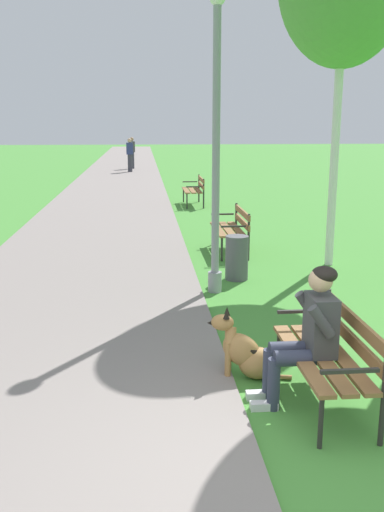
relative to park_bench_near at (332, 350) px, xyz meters
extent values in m
plane|color=#478E38|center=(-0.51, -1.15, -0.51)|extent=(120.00, 120.00, 0.00)
cube|color=gray|center=(-2.61, 22.85, -0.49)|extent=(3.66, 60.00, 0.04)
cube|color=olive|center=(-0.27, 0.00, -0.06)|extent=(0.14, 1.50, 0.04)
cube|color=olive|center=(-0.10, 0.00, -0.06)|extent=(0.14, 1.50, 0.04)
cube|color=olive|center=(0.08, 0.00, -0.06)|extent=(0.14, 1.50, 0.04)
cube|color=olive|center=(0.18, 0.00, 0.08)|extent=(0.04, 1.50, 0.11)
cube|color=olive|center=(0.18, 0.00, 0.26)|extent=(0.04, 1.50, 0.11)
cylinder|color=#2D2B28|center=(-0.30, 0.69, -0.29)|extent=(0.04, 0.04, 0.45)
cylinder|color=#2D2B28|center=(0.18, 0.69, -0.09)|extent=(0.04, 0.04, 0.85)
cube|color=#2D2B28|center=(-0.10, 0.69, 0.12)|extent=(0.45, 0.04, 0.03)
cylinder|color=#2D2B28|center=(-0.30, -0.69, -0.29)|extent=(0.04, 0.04, 0.45)
cylinder|color=#2D2B28|center=(0.18, -0.69, -0.09)|extent=(0.04, 0.04, 0.85)
cube|color=#2D2B28|center=(-0.10, -0.69, 0.12)|extent=(0.45, 0.04, 0.03)
cube|color=olive|center=(-0.19, 6.05, -0.06)|extent=(0.14, 1.50, 0.04)
cube|color=olive|center=(-0.02, 6.05, -0.06)|extent=(0.14, 1.50, 0.04)
cube|color=olive|center=(0.16, 6.05, -0.06)|extent=(0.14, 1.50, 0.04)
cube|color=olive|center=(0.26, 6.05, 0.08)|extent=(0.04, 1.50, 0.11)
cube|color=olive|center=(0.26, 6.05, 0.26)|extent=(0.04, 1.50, 0.11)
cylinder|color=#2D2B28|center=(-0.22, 6.74, -0.29)|extent=(0.04, 0.04, 0.45)
cylinder|color=#2D2B28|center=(0.26, 6.74, -0.09)|extent=(0.04, 0.04, 0.85)
cube|color=#2D2B28|center=(-0.02, 6.74, 0.12)|extent=(0.45, 0.04, 0.03)
cylinder|color=#2D2B28|center=(-0.22, 5.36, -0.29)|extent=(0.04, 0.04, 0.45)
cylinder|color=#2D2B28|center=(0.26, 5.36, -0.09)|extent=(0.04, 0.04, 0.85)
cube|color=#2D2B28|center=(-0.02, 5.36, 0.12)|extent=(0.45, 0.04, 0.03)
cube|color=olive|center=(-0.32, 12.42, -0.06)|extent=(0.14, 1.50, 0.04)
cube|color=olive|center=(-0.15, 12.42, -0.06)|extent=(0.14, 1.50, 0.04)
cube|color=olive|center=(0.03, 12.42, -0.06)|extent=(0.14, 1.50, 0.04)
cube|color=olive|center=(0.13, 12.42, 0.08)|extent=(0.04, 1.50, 0.11)
cube|color=olive|center=(0.13, 12.42, 0.26)|extent=(0.04, 1.50, 0.11)
cylinder|color=#2D2B28|center=(-0.35, 13.11, -0.29)|extent=(0.04, 0.04, 0.45)
cylinder|color=#2D2B28|center=(0.13, 13.11, -0.09)|extent=(0.04, 0.04, 0.85)
cube|color=#2D2B28|center=(-0.15, 13.11, 0.12)|extent=(0.45, 0.04, 0.03)
cylinder|color=#2D2B28|center=(-0.35, 11.73, -0.29)|extent=(0.04, 0.04, 0.45)
cylinder|color=#2D2B28|center=(0.13, 11.73, -0.09)|extent=(0.04, 0.04, 0.85)
cube|color=#2D2B28|center=(-0.15, 11.73, 0.12)|extent=(0.45, 0.04, 0.03)
cylinder|color=#33384C|center=(-0.31, 0.14, -0.04)|extent=(0.42, 0.14, 0.14)
cylinder|color=#33384C|center=(-0.52, 0.14, -0.28)|extent=(0.11, 0.11, 0.47)
cube|color=silver|center=(-0.60, 0.14, -0.48)|extent=(0.24, 0.09, 0.07)
cylinder|color=#33384C|center=(-0.31, -0.06, -0.04)|extent=(0.42, 0.14, 0.14)
cylinder|color=#33384C|center=(-0.52, -0.06, -0.28)|extent=(0.11, 0.11, 0.47)
cube|color=silver|center=(-0.60, -0.06, -0.48)|extent=(0.24, 0.09, 0.07)
cube|color=#3F3F42|center=(-0.10, 0.04, 0.22)|extent=(0.22, 0.36, 0.52)
cylinder|color=#3F3F42|center=(-0.16, 0.24, 0.32)|extent=(0.25, 0.09, 0.30)
cylinder|color=#3F3F42|center=(-0.16, -0.16, 0.32)|extent=(0.25, 0.09, 0.30)
sphere|color=tan|center=(-0.12, 0.04, 0.62)|extent=(0.21, 0.21, 0.21)
ellipsoid|color=black|center=(-0.09, 0.04, 0.67)|extent=(0.22, 0.23, 0.14)
ellipsoid|color=#B27F47|center=(-0.54, 0.57, -0.35)|extent=(0.41, 0.35, 0.32)
ellipsoid|color=#B27F47|center=(-0.69, 0.60, -0.23)|extent=(0.53, 0.32, 0.48)
ellipsoid|color=black|center=(-0.64, 0.59, -0.19)|extent=(0.39, 0.26, 0.27)
cylinder|color=#B27F47|center=(-0.80, 0.68, -0.32)|extent=(0.06, 0.06, 0.38)
cylinder|color=#B27F47|center=(-0.83, 0.56, -0.32)|extent=(0.06, 0.06, 0.38)
cylinder|color=#B27F47|center=(-0.79, 0.62, -0.08)|extent=(0.14, 0.19, 0.19)
ellipsoid|color=#B27F47|center=(-0.87, 0.63, 0.05)|extent=(0.24, 0.18, 0.16)
cone|color=black|center=(-0.97, 0.66, 0.04)|extent=(0.12, 0.11, 0.09)
cone|color=black|center=(-0.82, 0.67, 0.15)|extent=(0.06, 0.06, 0.09)
cone|color=black|center=(-0.84, 0.58, 0.15)|extent=(0.06, 0.06, 0.09)
cylinder|color=#B27F47|center=(-0.34, 0.52, -0.49)|extent=(0.28, 0.10, 0.04)
cylinder|color=gray|center=(-0.58, 3.50, -0.36)|extent=(0.20, 0.20, 0.30)
cylinder|color=gray|center=(-0.58, 3.50, 1.47)|extent=(0.11, 0.11, 3.96)
cylinder|color=silver|center=(1.61, 4.96, 1.40)|extent=(0.14, 0.14, 3.82)
cylinder|color=#515156|center=(-0.15, 4.15, -0.16)|extent=(0.36, 0.36, 0.70)
cylinder|color=#383842|center=(-2.19, 23.84, -0.07)|extent=(0.22, 0.22, 0.88)
cube|color=navy|center=(-2.19, 23.84, 0.65)|extent=(0.32, 0.20, 0.56)
sphere|color=tan|center=(-2.19, 23.84, 1.04)|extent=(0.20, 0.20, 0.20)
cylinder|color=#383842|center=(-2.11, 25.80, -0.07)|extent=(0.22, 0.22, 0.88)
cube|color=#3F3F42|center=(-2.11, 25.80, 0.65)|extent=(0.32, 0.20, 0.56)
sphere|color=#A37556|center=(-2.11, 25.80, 1.04)|extent=(0.20, 0.20, 0.20)
camera|label=1|loc=(-1.61, -4.53, 1.93)|focal=40.18mm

